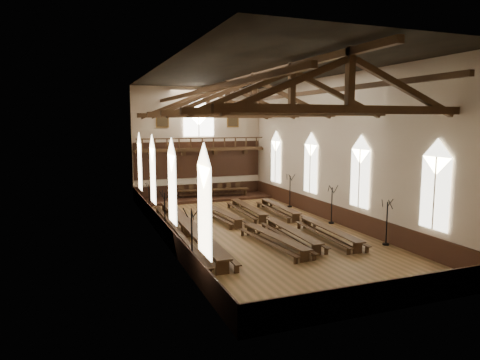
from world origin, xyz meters
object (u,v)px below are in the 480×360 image
object	(u,v)px
refectory_row_b	(244,224)
candelabrum_left_mid	(165,220)
candelabrum_right_mid	(331,212)
high_table	(209,190)
candelabrum_left_near	(192,248)
candelabrum_right_far	(290,197)
refectory_row_c	(267,219)
refectory_row_a	(187,227)
dais	(209,198)
candelabrum_right_near	(386,231)
refectory_row_d	(302,218)
candelabrum_left_far	(149,204)

from	to	relation	value
refectory_row_b	candelabrum_left_mid	distance (m)	4.94
candelabrum_right_mid	high_table	bearing A→B (deg)	113.32
candelabrum_left_near	candelabrum_left_mid	world-z (taller)	candelabrum_left_near
candelabrum_right_far	refectory_row_b	bearing A→B (deg)	-136.64
candelabrum_left_mid	refectory_row_c	bearing A→B (deg)	-6.10
candelabrum_left_near	candelabrum_left_mid	distance (m)	6.60
refectory_row_a	refectory_row_c	bearing A→B (deg)	4.44
dais	candelabrum_left_near	world-z (taller)	candelabrum_left_near
candelabrum_left_mid	refectory_row_b	bearing A→B (deg)	-17.46
refectory_row_c	candelabrum_right_near	world-z (taller)	candelabrum_right_near
refectory_row_b	refectory_row_a	bearing A→B (deg)	174.65
high_table	candelabrum_left_mid	world-z (taller)	candelabrum_left_mid
candelabrum_left_near	candelabrum_right_mid	bearing A→B (deg)	24.56
refectory_row_d	candelabrum_left_near	bearing A→B (deg)	-149.03
dais	high_table	world-z (taller)	high_table
refectory_row_a	candelabrum_right_mid	bearing A→B (deg)	-2.21
refectory_row_b	high_table	bearing A→B (deg)	83.94
candelabrum_left_near	candelabrum_left_mid	xyz separation A→B (m)	(0.00, 6.60, -0.05)
refectory_row_a	refectory_row_d	distance (m)	7.83
dais	candelabrum_right_far	xyz separation A→B (m)	(5.14, -5.82, 0.72)
candelabrum_left_near	candelabrum_right_far	size ratio (longest dim) A/B	1.07
refectory_row_a	candelabrum_left_near	xyz separation A→B (m)	(-1.13, -5.46, 0.29)
dais	candelabrum_right_far	bearing A→B (deg)	-48.58
refectory_row_a	refectory_row_d	world-z (taller)	refectory_row_a
refectory_row_a	candelabrum_left_near	distance (m)	5.58
refectory_row_c	candelabrum_left_near	bearing A→B (deg)	-138.57
refectory_row_b	high_table	world-z (taller)	high_table
high_table	candelabrum_left_mid	distance (m)	11.97
candelabrum_right_far	refectory_row_a	bearing A→B (deg)	-150.22
candelabrum_left_far	candelabrum_right_far	bearing A→B (deg)	-7.94
refectory_row_c	refectory_row_d	distance (m)	2.35
refectory_row_b	refectory_row_d	size ratio (longest dim) A/B	1.00
refectory_row_b	candelabrum_left_mid	xyz separation A→B (m)	(-4.70, 1.48, 0.34)
refectory_row_a	dais	bearing A→B (deg)	67.25
candelabrum_right_mid	refectory_row_b	bearing A→B (deg)	179.55
high_table	candelabrum_right_mid	xyz separation A→B (m)	(5.14, -11.91, 0.01)
candelabrum_left_far	refectory_row_a	bearing A→B (deg)	-81.14
refectory_row_b	candelabrum_right_mid	distance (m)	6.40
refectory_row_d	candelabrum_left_mid	distance (m)	9.05
refectory_row_d	candelabrum_left_near	size ratio (longest dim) A/B	4.78
high_table	candelabrum_right_mid	size ratio (longest dim) A/B	2.79
candelabrum_left_mid	candelabrum_right_mid	world-z (taller)	candelabrum_left_mid
refectory_row_a	candelabrum_left_far	bearing A→B (deg)	98.86
refectory_row_b	refectory_row_d	world-z (taller)	refectory_row_d
refectory_row_b	candelabrum_left_near	distance (m)	6.97
candelabrum_right_near	candelabrum_right_far	distance (m)	11.63
refectory_row_d	candelabrum_left_far	size ratio (longest dim) A/B	5.85
high_table	candelabrum_left_mid	size ratio (longest dim) A/B	2.70
refectory_row_b	candelabrum_right_near	world-z (taller)	candelabrum_right_near
candelabrum_left_far	candelabrum_left_mid	bearing A→B (deg)	-90.00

